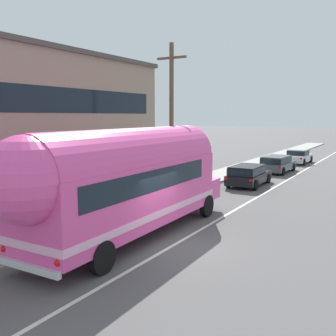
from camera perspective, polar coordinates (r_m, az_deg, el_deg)
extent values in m
plane|color=#565454|center=(13.80, 0.52, -11.57)|extent=(300.00, 300.00, 0.00)
cube|color=silver|center=(24.57, 14.85, -3.20)|extent=(0.14, 80.00, 0.01)
cube|color=silver|center=(25.75, 7.24, -2.50)|extent=(0.12, 80.00, 0.01)
cube|color=#9E9B93|center=(24.52, 2.63, -2.80)|extent=(2.55, 90.00, 0.15)
cube|color=black|center=(18.56, -17.32, -1.17)|extent=(0.08, 16.09, 1.20)
cube|color=black|center=(18.36, -17.77, 9.69)|extent=(0.08, 16.09, 1.20)
cylinder|color=brown|center=(21.50, 0.52, 6.92)|extent=(0.24, 0.24, 8.50)
cube|color=brown|center=(21.73, 0.53, 16.06)|extent=(1.80, 0.12, 0.12)
cube|color=#EA4C9E|center=(14.28, -5.60, -3.66)|extent=(2.67, 9.43, 2.30)
cylinder|color=#EA4C9E|center=(14.09, -5.66, 0.93)|extent=(2.62, 9.32, 2.45)
sphere|color=#EA4C9E|center=(10.70, -20.24, -1.69)|extent=(2.40, 2.40, 2.40)
cube|color=#EA4C9E|center=(18.93, 3.86, -2.89)|extent=(2.28, 1.34, 0.95)
cube|color=#F4B2D6|center=(14.42, -5.56, -6.19)|extent=(2.71, 9.47, 0.24)
cube|color=black|center=(13.93, -6.34, -1.44)|extent=(2.67, 7.63, 0.76)
cube|color=black|center=(10.79, -20.16, -4.32)|extent=(2.00, 0.12, 0.84)
cube|color=#F4B2D6|center=(11.10, -19.89, -10.65)|extent=(0.80, 0.07, 0.90)
cube|color=silver|center=(11.25, -20.11, -13.66)|extent=(2.34, 0.18, 0.20)
sphere|color=red|center=(11.98, -23.18, -10.97)|extent=(0.20, 0.20, 0.20)
sphere|color=red|center=(10.45, -16.02, -13.39)|extent=(0.20, 0.20, 0.20)
cube|color=black|center=(18.19, 3.07, 0.91)|extent=(2.14, 0.14, 0.96)
cube|color=silver|center=(19.56, 4.74, -2.92)|extent=(0.90, 0.12, 0.56)
cylinder|color=black|center=(18.68, -0.82, -4.81)|extent=(0.28, 1.00, 1.00)
cylinder|color=black|center=(17.63, 5.77, -5.61)|extent=(0.28, 1.00, 1.00)
cylinder|color=black|center=(13.12, -17.82, -10.69)|extent=(0.28, 1.00, 1.00)
cylinder|color=black|center=(11.57, -9.77, -12.93)|extent=(0.28, 1.00, 1.00)
cube|color=black|center=(25.92, 11.96, -1.39)|extent=(1.90, 4.31, 0.60)
cube|color=black|center=(25.39, 11.66, -0.25)|extent=(1.68, 2.85, 0.55)
cube|color=black|center=(25.39, 11.66, -0.32)|extent=(1.74, 2.89, 0.43)
cube|color=red|center=(24.15, 8.58, -1.53)|extent=(0.20, 0.04, 0.14)
cube|color=red|center=(23.63, 12.18, -1.83)|extent=(0.20, 0.04, 0.14)
cylinder|color=black|center=(27.57, 11.14, -1.24)|extent=(0.21, 0.64, 0.64)
cylinder|color=black|center=(27.06, 14.66, -1.52)|extent=(0.21, 0.64, 0.64)
cylinder|color=black|center=(24.90, 8.99, -2.15)|extent=(0.21, 0.64, 0.64)
cylinder|color=black|center=(24.34, 12.85, -2.48)|extent=(0.21, 0.64, 0.64)
cube|color=#474C51|center=(32.46, 15.98, 0.30)|extent=(1.99, 4.39, 0.60)
cube|color=#474C51|center=(31.94, 15.77, 1.24)|extent=(1.74, 2.94, 0.55)
cube|color=black|center=(31.94, 15.77, 1.18)|extent=(1.80, 2.98, 0.43)
cube|color=red|center=(30.64, 13.37, 0.31)|extent=(0.20, 0.05, 0.14)
cube|color=red|center=(30.15, 16.20, 0.09)|extent=(0.20, 0.05, 0.14)
cylinder|color=black|center=(34.13, 15.30, 0.34)|extent=(0.22, 0.65, 0.64)
cylinder|color=black|center=(33.64, 18.13, 0.13)|extent=(0.22, 0.65, 0.64)
cylinder|color=black|center=(31.38, 13.66, -0.23)|extent=(0.22, 0.65, 0.64)
cylinder|color=black|center=(30.85, 16.71, -0.47)|extent=(0.22, 0.65, 0.64)
cube|color=silver|center=(39.16, 18.78, 1.42)|extent=(1.96, 4.29, 0.60)
cube|color=silver|center=(38.98, 18.77, 2.25)|extent=(1.68, 1.93, 0.55)
cube|color=black|center=(38.99, 18.77, 2.20)|extent=(1.74, 1.98, 0.43)
cube|color=red|center=(37.30, 16.81, 1.49)|extent=(0.20, 0.05, 0.14)
cube|color=red|center=(36.90, 19.16, 1.32)|extent=(0.20, 0.05, 0.14)
cylinder|color=black|center=(40.76, 18.07, 1.41)|extent=(0.22, 0.65, 0.64)
cylinder|color=black|center=(40.35, 20.46, 1.24)|extent=(0.22, 0.65, 0.64)
cylinder|color=black|center=(38.05, 16.97, 1.02)|extent=(0.22, 0.65, 0.64)
cylinder|color=black|center=(37.61, 19.52, 0.84)|extent=(0.22, 0.65, 0.64)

